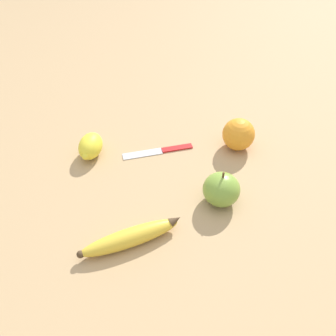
{
  "coord_description": "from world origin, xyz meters",
  "views": [
    {
      "loc": [
        -0.58,
        0.19,
        0.63
      ],
      "look_at": [
        0.03,
        0.01,
        0.03
      ],
      "focal_mm": 42.0,
      "sensor_mm": 36.0,
      "label": 1
    }
  ],
  "objects_px": {
    "apple": "(221,189)",
    "paring_knife": "(160,150)",
    "orange": "(239,134)",
    "banana": "(131,237)",
    "lemon": "(90,146)"
  },
  "relations": [
    {
      "from": "paring_knife",
      "to": "lemon",
      "type": "bearing_deg",
      "value": 80.45
    },
    {
      "from": "banana",
      "to": "orange",
      "type": "relative_size",
      "value": 2.7
    },
    {
      "from": "orange",
      "to": "paring_knife",
      "type": "relative_size",
      "value": 0.45
    },
    {
      "from": "apple",
      "to": "lemon",
      "type": "relative_size",
      "value": 0.88
    },
    {
      "from": "banana",
      "to": "lemon",
      "type": "xyz_separation_m",
      "value": [
        0.28,
        0.03,
        0.01
      ]
    },
    {
      "from": "orange",
      "to": "lemon",
      "type": "xyz_separation_m",
      "value": [
        0.07,
        0.35,
        -0.01
      ]
    },
    {
      "from": "orange",
      "to": "banana",
      "type": "bearing_deg",
      "value": 123.56
    },
    {
      "from": "apple",
      "to": "paring_knife",
      "type": "relative_size",
      "value": 0.48
    },
    {
      "from": "banana",
      "to": "paring_knife",
      "type": "height_order",
      "value": "banana"
    },
    {
      "from": "apple",
      "to": "paring_knife",
      "type": "xyz_separation_m",
      "value": [
        0.19,
        0.08,
        -0.03
      ]
    },
    {
      "from": "apple",
      "to": "lemon",
      "type": "height_order",
      "value": "apple"
    },
    {
      "from": "orange",
      "to": "paring_knife",
      "type": "height_order",
      "value": "orange"
    },
    {
      "from": "banana",
      "to": "paring_knife",
      "type": "xyz_separation_m",
      "value": [
        0.24,
        -0.13,
        -0.02
      ]
    },
    {
      "from": "banana",
      "to": "apple",
      "type": "relative_size",
      "value": 2.53
    },
    {
      "from": "banana",
      "to": "lemon",
      "type": "relative_size",
      "value": 2.22
    }
  ]
}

